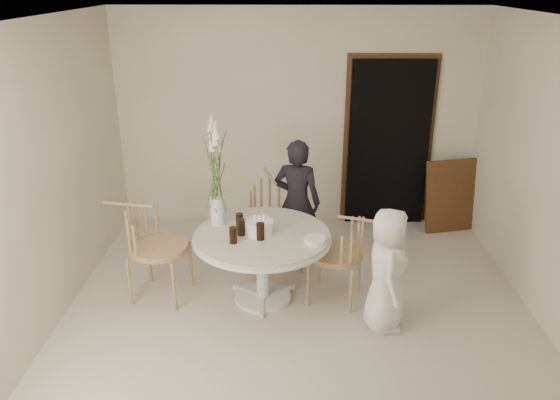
{
  "coord_description": "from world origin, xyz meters",
  "views": [
    {
      "loc": [
        -0.1,
        -4.44,
        3.01
      ],
      "look_at": [
        -0.18,
        0.3,
        1.06
      ],
      "focal_mm": 35.0,
      "sensor_mm": 36.0,
      "label": 1
    }
  ],
  "objects_px": {
    "chair_right": "(349,247)",
    "girl": "(297,202)",
    "table": "(262,244)",
    "chair_far": "(273,208)",
    "chair_left": "(144,237)",
    "boy": "(387,270)",
    "birthday_cake": "(259,227)",
    "flower_vase": "(216,173)"
  },
  "relations": [
    {
      "from": "chair_right",
      "to": "girl",
      "type": "height_order",
      "value": "girl"
    },
    {
      "from": "table",
      "to": "chair_far",
      "type": "bearing_deg",
      "value": 84.73
    },
    {
      "from": "chair_left",
      "to": "girl",
      "type": "relative_size",
      "value": 0.7
    },
    {
      "from": "chair_left",
      "to": "boy",
      "type": "bearing_deg",
      "value": -91.57
    },
    {
      "from": "boy",
      "to": "girl",
      "type": "bearing_deg",
      "value": 34.83
    },
    {
      "from": "table",
      "to": "chair_right",
      "type": "bearing_deg",
      "value": -0.12
    },
    {
      "from": "table",
      "to": "birthday_cake",
      "type": "bearing_deg",
      "value": -175.82
    },
    {
      "from": "chair_far",
      "to": "birthday_cake",
      "type": "relative_size",
      "value": 3.63
    },
    {
      "from": "chair_left",
      "to": "chair_far",
      "type": "bearing_deg",
      "value": -47.94
    },
    {
      "from": "chair_far",
      "to": "chair_right",
      "type": "height_order",
      "value": "chair_far"
    },
    {
      "from": "chair_right",
      "to": "boy",
      "type": "bearing_deg",
      "value": 52.52
    },
    {
      "from": "chair_far",
      "to": "chair_left",
      "type": "distance_m",
      "value": 1.44
    },
    {
      "from": "chair_far",
      "to": "girl",
      "type": "distance_m",
      "value": 0.28
    },
    {
      "from": "birthday_cake",
      "to": "flower_vase",
      "type": "relative_size",
      "value": 0.24
    },
    {
      "from": "table",
      "to": "chair_right",
      "type": "distance_m",
      "value": 0.83
    },
    {
      "from": "girl",
      "to": "birthday_cake",
      "type": "distance_m",
      "value": 0.91
    },
    {
      "from": "girl",
      "to": "birthday_cake",
      "type": "xyz_separation_m",
      "value": [
        -0.37,
        -0.83,
        0.08
      ]
    },
    {
      "from": "chair_far",
      "to": "boy",
      "type": "distance_m",
      "value": 1.64
    },
    {
      "from": "chair_left",
      "to": "girl",
      "type": "distance_m",
      "value": 1.68
    },
    {
      "from": "girl",
      "to": "chair_far",
      "type": "bearing_deg",
      "value": 13.54
    },
    {
      "from": "table",
      "to": "chair_far",
      "type": "relative_size",
      "value": 1.34
    },
    {
      "from": "flower_vase",
      "to": "chair_left",
      "type": "bearing_deg",
      "value": -169.25
    },
    {
      "from": "chair_right",
      "to": "boy",
      "type": "height_order",
      "value": "boy"
    },
    {
      "from": "chair_far",
      "to": "flower_vase",
      "type": "relative_size",
      "value": 0.89
    },
    {
      "from": "boy",
      "to": "flower_vase",
      "type": "height_order",
      "value": "flower_vase"
    },
    {
      "from": "girl",
      "to": "birthday_cake",
      "type": "height_order",
      "value": "girl"
    },
    {
      "from": "boy",
      "to": "chair_left",
      "type": "bearing_deg",
      "value": 80.19
    },
    {
      "from": "chair_right",
      "to": "boy",
      "type": "relative_size",
      "value": 0.79
    },
    {
      "from": "chair_right",
      "to": "chair_left",
      "type": "bearing_deg",
      "value": -74.61
    },
    {
      "from": "chair_right",
      "to": "flower_vase",
      "type": "relative_size",
      "value": 0.82
    },
    {
      "from": "table",
      "to": "boy",
      "type": "distance_m",
      "value": 1.21
    },
    {
      "from": "chair_right",
      "to": "flower_vase",
      "type": "xyz_separation_m",
      "value": [
        -1.28,
        0.22,
        0.66
      ]
    },
    {
      "from": "chair_right",
      "to": "boy",
      "type": "xyz_separation_m",
      "value": [
        0.29,
        -0.42,
        -0.01
      ]
    },
    {
      "from": "boy",
      "to": "birthday_cake",
      "type": "height_order",
      "value": "boy"
    },
    {
      "from": "girl",
      "to": "boy",
      "type": "bearing_deg",
      "value": 136.45
    },
    {
      "from": "chair_right",
      "to": "chair_left",
      "type": "height_order",
      "value": "chair_left"
    },
    {
      "from": "chair_right",
      "to": "flower_vase",
      "type": "height_order",
      "value": "flower_vase"
    },
    {
      "from": "chair_far",
      "to": "birthday_cake",
      "type": "xyz_separation_m",
      "value": [
        -0.1,
        -0.83,
        0.15
      ]
    },
    {
      "from": "table",
      "to": "flower_vase",
      "type": "distance_m",
      "value": 0.81
    },
    {
      "from": "table",
      "to": "birthday_cake",
      "type": "xyz_separation_m",
      "value": [
        -0.03,
        -0.0,
        0.18
      ]
    },
    {
      "from": "girl",
      "to": "boy",
      "type": "xyz_separation_m",
      "value": [
        0.79,
        -1.25,
        -0.13
      ]
    },
    {
      "from": "flower_vase",
      "to": "table",
      "type": "bearing_deg",
      "value": -25.83
    }
  ]
}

